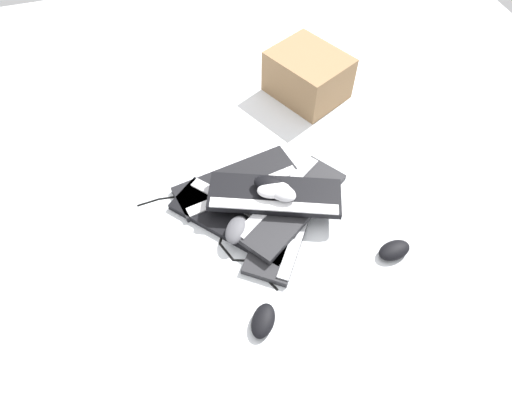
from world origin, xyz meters
TOP-DOWN VIEW (x-y plane):
  - ground_plane at (0.00, 0.00)m, footprint 3.20×3.20m
  - keyboard_0 at (0.12, 0.02)m, footprint 0.23×0.46m
  - keyboard_1 at (-0.03, 0.07)m, footprint 0.43×0.40m
  - keyboard_2 at (-0.09, -0.09)m, footprint 0.44×0.38m
  - keyboard_3 at (-0.05, -0.12)m, footprint 0.37×0.45m
  - keyboard_4 at (-0.02, -0.07)m, footprint 0.30×0.46m
  - mouse_0 at (-0.30, -0.38)m, footprint 0.08×0.12m
  - mouse_1 at (-0.09, 0.08)m, footprint 0.13×0.12m
  - mouse_2 at (-0.40, 0.09)m, footprint 0.13×0.12m
  - mouse_3 at (-0.03, -0.09)m, footprint 0.13×0.12m
  - mouse_4 at (0.01, -0.06)m, footprint 0.12×0.13m
  - mouse_5 at (-0.02, -0.07)m, footprint 0.09×0.12m
  - cable_0 at (-0.04, 0.15)m, footprint 0.46×0.37m
  - cardboard_box at (0.52, -0.39)m, footprint 0.37×0.35m

SIDE VIEW (x-z plane):
  - ground_plane at x=0.00m, z-range 0.00..0.00m
  - cable_0 at x=-0.04m, z-range 0.00..0.01m
  - keyboard_0 at x=0.12m, z-range 0.00..0.03m
  - keyboard_1 at x=-0.03m, z-range 0.00..0.03m
  - keyboard_2 at x=-0.09m, z-range 0.00..0.03m
  - mouse_0 at x=-0.30m, z-range 0.00..0.04m
  - mouse_2 at x=-0.40m, z-range 0.00..0.04m
  - keyboard_3 at x=-0.05m, z-range 0.03..0.06m
  - mouse_1 at x=-0.09m, z-range 0.03..0.07m
  - keyboard_4 at x=-0.02m, z-range 0.06..0.09m
  - cardboard_box at x=0.52m, z-range 0.00..0.18m
  - mouse_3 at x=-0.03m, z-range 0.09..0.13m
  - mouse_4 at x=0.01m, z-range 0.09..0.13m
  - mouse_5 at x=-0.02m, z-range 0.09..0.13m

